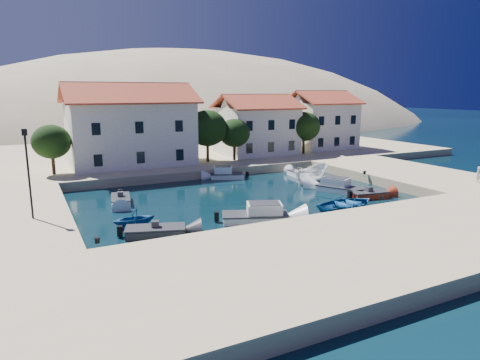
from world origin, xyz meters
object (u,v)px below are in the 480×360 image
building_right (321,119)px  lamppost (28,165)px  cabin_cruiser_south (255,215)px  building_mid (257,124)px  building_left (130,123)px  pedestrian (478,175)px  cabin_cruiser_east (342,188)px  rowboat_south (348,209)px  boat_east (311,182)px

building_right → lamppost: size_ratio=1.52×
lamppost → cabin_cruiser_south: size_ratio=1.15×
building_mid → building_left: bearing=-176.8°
pedestrian → building_left: bearing=-57.3°
cabin_cruiser_east → pedestrian: 13.23m
building_left → rowboat_south: size_ratio=2.70×
building_left → building_right: size_ratio=1.56×
building_right → building_left: bearing=-176.2°
building_left → boat_east: bearing=-43.6°
building_left → boat_east: size_ratio=2.76×
cabin_cruiser_south → rowboat_south: size_ratio=1.00×
building_left → building_right: (30.00, 2.00, -0.46)m
rowboat_south → cabin_cruiser_east: (3.51, 4.93, 0.48)m
lamppost → boat_east: (27.33, 4.94, -4.75)m
pedestrian → cabin_cruiser_east: bearing=-40.4°
lamppost → rowboat_south: bearing=-12.4°
building_mid → cabin_cruiser_south: size_ratio=1.93×
building_left → boat_east: building_left is taller
pedestrian → cabin_cruiser_south: bearing=-17.0°
building_left → building_mid: bearing=3.2°
boat_east → pedestrian: size_ratio=3.40×
building_left → building_mid: size_ratio=1.40×
rowboat_south → boat_east: 10.79m
building_mid → lamppost: building_mid is taller
cabin_cruiser_south → boat_east: (12.29, 9.77, -0.48)m
building_left → cabin_cruiser_east: bearing=-52.2°
building_right → rowboat_south: bearing=-123.2°
building_right → boat_east: size_ratio=1.77×
building_mid → building_right: building_right is taller
building_left → boat_east: (15.83, -15.06, -5.94)m
building_mid → cabin_cruiser_south: bearing=-119.2°
building_right → pedestrian: size_ratio=6.03×
cabin_cruiser_east → building_left: bearing=11.4°
building_mid → cabin_cruiser_east: building_mid is taller
lamppost → rowboat_south: (23.70, -5.22, -4.75)m
cabin_cruiser_south → boat_east: bearing=61.8°
cabin_cruiser_south → boat_east: cabin_cruiser_south is taller
building_left → cabin_cruiser_south: bearing=-81.9°
cabin_cruiser_east → pedestrian: pedestrian is taller
building_left → cabin_cruiser_east: 26.24m
building_mid → rowboat_south: size_ratio=1.93×
building_left → lamppost: size_ratio=2.36×
boat_east → building_mid: bearing=-27.2°
lamppost → building_right: bearing=27.9°
lamppost → boat_east: 28.18m
pedestrian → building_mid: bearing=-84.4°
building_left → cabin_cruiser_south: size_ratio=2.71×
building_left → building_right: bearing=3.8°
building_mid → boat_east: building_mid is taller
rowboat_south → pedestrian: (15.26, -1.02, 1.78)m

